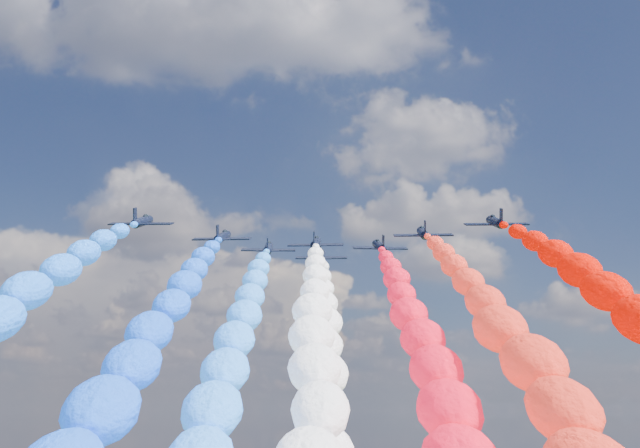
{
  "coord_description": "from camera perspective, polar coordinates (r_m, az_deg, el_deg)",
  "views": [
    {
      "loc": [
        -0.37,
        -124.25,
        71.49
      ],
      "look_at": [
        0.0,
        4.0,
        101.88
      ],
      "focal_mm": 44.31,
      "sensor_mm": 36.0,
      "label": 1
    }
  ],
  "objects": [
    {
      "name": "jet_0",
      "position": [
        124.62,
        -12.72,
        0.17
      ],
      "size": [
        9.83,
        13.29,
        6.68
      ],
      "primitive_type": null,
      "rotation": [
        0.31,
        0.0,
        -0.02
      ],
      "color": "black"
    },
    {
      "name": "jet_1",
      "position": [
        133.23,
        -7.05,
        -0.93
      ],
      "size": [
        10.3,
        13.63,
        6.68
      ],
      "primitive_type": null,
      "rotation": [
        0.31,
        0.0,
        -0.05
      ],
      "color": "black"
    },
    {
      "name": "trail_1",
      "position": [
        74.45,
        -12.78,
        -10.4
      ],
      "size": [
        6.5,
        109.23,
        53.14
      ],
      "primitive_type": null,
      "color": "blue"
    },
    {
      "name": "jet_2",
      "position": [
        141.65,
        -3.74,
        -1.74
      ],
      "size": [
        9.96,
        13.39,
        6.68
      ],
      "primitive_type": null,
      "rotation": [
        0.31,
        0.0,
        0.03
      ],
      "color": "black"
    },
    {
      "name": "trail_2",
      "position": [
        82.49,
        -6.44,
        -10.9
      ],
      "size": [
        6.5,
        109.23,
        53.14
      ],
      "primitive_type": null,
      "color": "#2F83FF"
    },
    {
      "name": "jet_3",
      "position": [
        137.0,
        -0.3,
        -1.37
      ],
      "size": [
        10.41,
        13.7,
        6.68
      ],
      "primitive_type": null,
      "rotation": [
        0.31,
        0.0,
        -0.06
      ],
      "color": "black"
    },
    {
      "name": "trail_3",
      "position": [
        77.55,
        -0.41,
        -10.83
      ],
      "size": [
        6.5,
        109.23,
        53.14
      ],
      "primitive_type": null,
      "color": "white"
    },
    {
      "name": "jet_4",
      "position": [
        148.48,
        0.1,
        -2.31
      ],
      "size": [
        10.01,
        13.42,
        6.68
      ],
      "primitive_type": null,
      "rotation": [
        0.31,
        0.0,
        -0.03
      ],
      "color": "black"
    },
    {
      "name": "trail_4",
      "position": [
        89.25,
        0.28,
        -11.16
      ],
      "size": [
        6.5,
        109.23,
        53.14
      ],
      "primitive_type": null,
      "color": "white"
    },
    {
      "name": "jet_5",
      "position": [
        140.12,
        4.31,
        -1.6
      ],
      "size": [
        10.48,
        13.75,
        6.68
      ],
      "primitive_type": null,
      "rotation": [
        0.31,
        0.0,
        0.07
      ],
      "color": "black"
    },
    {
      "name": "trail_5",
      "position": [
        81.03,
        7.71,
        -10.82
      ],
      "size": [
        6.5,
        109.23,
        53.14
      ],
      "primitive_type": null,
      "color": "#FB0E29"
    },
    {
      "name": "jet_6",
      "position": [
        130.51,
        7.44,
        -0.65
      ],
      "size": [
        10.34,
        13.65,
        6.68
      ],
      "primitive_type": null,
      "rotation": [
        0.31,
        0.0,
        -0.06
      ],
      "color": "black"
    },
    {
      "name": "trail_6",
      "position": [
        71.84,
        13.97,
        -10.25
      ],
      "size": [
        6.5,
        109.23,
        53.14
      ],
      "primitive_type": null,
      "color": "red"
    },
    {
      "name": "jet_7",
      "position": [
        124.84,
        12.56,
        0.14
      ],
      "size": [
        10.08,
        13.47,
        6.68
      ],
      "primitive_type": null,
      "rotation": [
        0.31,
        0.0,
        -0.04
      ],
      "color": "black"
    }
  ]
}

